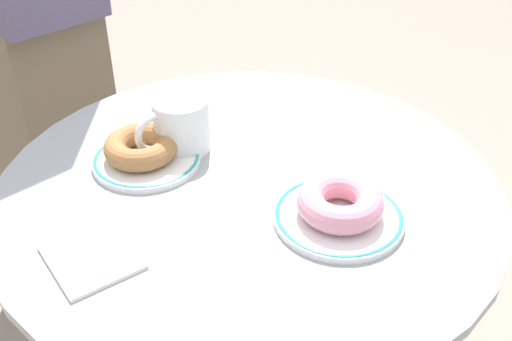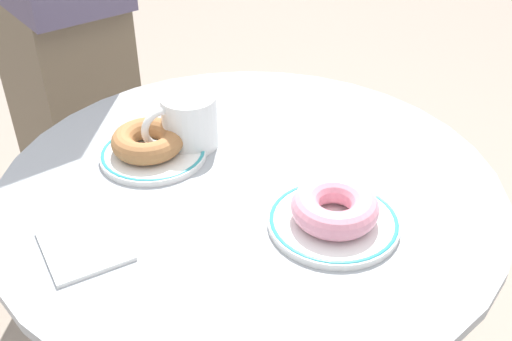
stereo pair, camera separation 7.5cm
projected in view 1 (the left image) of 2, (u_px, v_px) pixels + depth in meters
The scene contains 8 objects.
cafe_table at pixel (249, 275), 1.04m from camera, with size 0.78×0.78×0.74m.
plate_left at pixel (147, 159), 0.96m from camera, with size 0.17×0.17×0.01m.
plate_right at pixel (339, 215), 0.84m from camera, with size 0.18×0.18×0.01m.
donut_cinnamon at pixel (141, 147), 0.95m from camera, with size 0.12×0.12×0.04m, color #A36B3D.
donut_pink_frosted at pixel (341, 201), 0.83m from camera, with size 0.12×0.12×0.04m, color pink.
paper_napkin at pixel (92, 257), 0.78m from camera, with size 0.12×0.10×0.01m, color white.
coffee_mug at pixel (180, 125), 0.97m from camera, with size 0.09×0.13×0.09m.
person_figure at pixel (22, 27), 1.33m from camera, with size 0.44×0.28×1.61m.
Camera 1 is at (0.46, -0.60, 1.28)m, focal length 42.07 mm.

